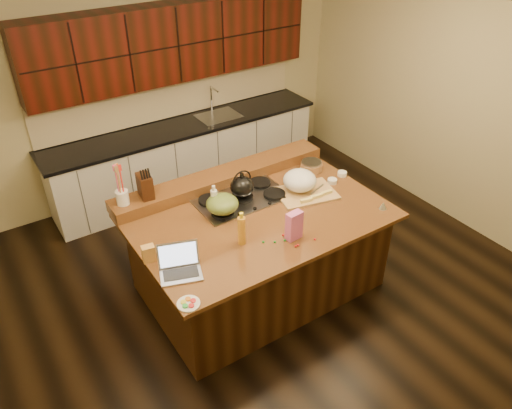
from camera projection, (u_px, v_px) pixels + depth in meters
room at (259, 175)px, 4.53m from camera, size 5.52×5.02×2.72m
island at (259, 251)px, 5.03m from camera, size 2.40×1.60×0.92m
back_ledge at (222, 177)px, 5.22m from camera, size 2.40×0.30×0.12m
cooktop at (242, 198)px, 4.97m from camera, size 0.92×0.52×0.05m
back_counter at (183, 120)px, 6.42m from camera, size 3.70×0.66×2.40m
kettle at (242, 187)px, 4.90m from camera, size 0.30×0.30×0.21m
green_bowl at (222, 204)px, 4.68m from camera, size 0.41×0.41×0.17m
laptop at (180, 265)px, 4.06m from camera, size 0.40×0.36×0.23m
oil_bottle at (242, 231)px, 4.32m from camera, size 0.09×0.09×0.27m
vinegar_bottle at (214, 202)px, 4.72m from camera, size 0.08×0.08×0.25m
wooden_tray at (301, 183)px, 5.04m from camera, size 0.66×0.54×0.24m
ramekin_a at (332, 181)px, 5.24m from camera, size 0.13×0.13×0.04m
ramekin_b at (342, 174)px, 5.36m from camera, size 0.13×0.13×0.04m
ramekin_c at (304, 171)px, 5.41m from camera, size 0.13×0.13×0.04m
strainer_bowl at (311, 167)px, 5.44m from camera, size 0.24×0.24×0.09m
kitchen_timer at (383, 205)px, 4.83m from camera, size 0.10×0.10×0.07m
pink_bag at (294, 226)px, 4.38m from camera, size 0.15×0.09×0.27m
candy_plate at (189, 304)px, 3.77m from camera, size 0.22×0.22×0.01m
package_box at (149, 253)px, 4.16m from camera, size 0.12×0.09×0.15m
utensil_crock at (122, 197)px, 4.66m from camera, size 0.15×0.15×0.14m
knife_block at (145, 186)px, 4.74m from camera, size 0.13×0.20×0.23m
gumdrop_0 at (315, 239)px, 4.43m from camera, size 0.02×0.02×0.02m
gumdrop_1 at (275, 242)px, 4.40m from camera, size 0.02×0.02×0.02m
gumdrop_2 at (296, 246)px, 4.35m from camera, size 0.02×0.02×0.02m
gumdrop_3 at (263, 242)px, 4.40m from camera, size 0.02×0.02×0.02m
gumdrop_4 at (283, 235)px, 4.48m from camera, size 0.02×0.02×0.02m
gumdrop_5 at (296, 234)px, 4.49m from camera, size 0.02×0.02×0.02m
gumdrop_6 at (298, 245)px, 4.36m from camera, size 0.02×0.02×0.02m
gumdrop_7 at (285, 240)px, 4.42m from camera, size 0.02×0.02×0.02m
gumdrop_8 at (294, 238)px, 4.44m from camera, size 0.02×0.02×0.02m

